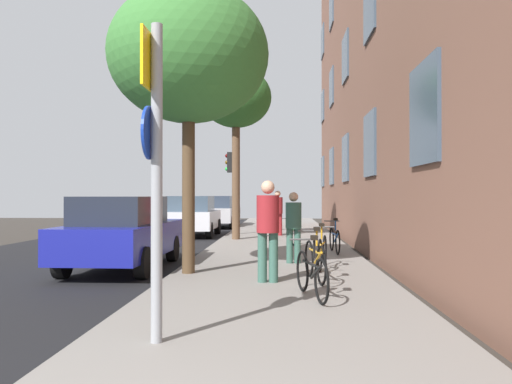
# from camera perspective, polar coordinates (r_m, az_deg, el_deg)

# --- Properties ---
(ground_plane) EXTENTS (41.80, 41.80, 0.00)m
(ground_plane) POSITION_cam_1_polar(r_m,az_deg,el_deg) (16.69, -9.62, -6.06)
(ground_plane) COLOR #332D28
(road_asphalt) EXTENTS (7.00, 38.00, 0.01)m
(road_asphalt) POSITION_cam_1_polar(r_m,az_deg,el_deg) (17.26, -16.48, -5.85)
(road_asphalt) COLOR black
(road_asphalt) RESTS_ON ground
(sidewalk) EXTENTS (4.20, 38.00, 0.12)m
(sidewalk) POSITION_cam_1_polar(r_m,az_deg,el_deg) (16.30, 2.55, -5.99)
(sidewalk) COLOR gray
(sidewalk) RESTS_ON ground
(sign_post) EXTENTS (0.15, 0.60, 3.33)m
(sign_post) POSITION_cam_1_polar(r_m,az_deg,el_deg) (5.50, -11.15, 3.86)
(sign_post) COLOR gray
(sign_post) RESTS_ON sidewalk
(traffic_light) EXTENTS (0.43, 0.24, 3.29)m
(traffic_light) POSITION_cam_1_polar(r_m,az_deg,el_deg) (20.39, -2.71, 1.67)
(traffic_light) COLOR black
(traffic_light) RESTS_ON sidewalk
(tree_near) EXTENTS (3.18, 3.18, 5.67)m
(tree_near) POSITION_cam_1_polar(r_m,az_deg,el_deg) (10.64, -7.46, 14.70)
(tree_near) COLOR #4C3823
(tree_near) RESTS_ON sidewalk
(tree_far) EXTENTS (2.49, 2.49, 6.04)m
(tree_far) POSITION_cam_1_polar(r_m,az_deg,el_deg) (18.39, -2.23, 10.18)
(tree_far) COLOR brown
(tree_far) RESTS_ON sidewalk
(bicycle_0) EXTENTS (0.52, 1.65, 0.94)m
(bicycle_0) POSITION_cam_1_polar(r_m,az_deg,el_deg) (7.85, 6.15, -8.92)
(bicycle_0) COLOR black
(bicycle_0) RESTS_ON sidewalk
(bicycle_1) EXTENTS (0.43, 1.68, 0.97)m
(bicycle_1) POSITION_cam_1_polar(r_m,az_deg,el_deg) (9.37, 6.54, -7.44)
(bicycle_1) COLOR black
(bicycle_1) RESTS_ON sidewalk
(bicycle_2) EXTENTS (0.46, 1.61, 0.96)m
(bicycle_2) POSITION_cam_1_polar(r_m,az_deg,el_deg) (10.91, 7.34, -6.48)
(bicycle_2) COLOR black
(bicycle_2) RESTS_ON sidewalk
(bicycle_3) EXTENTS (0.42, 1.66, 0.93)m
(bicycle_3) POSITION_cam_1_polar(r_m,az_deg,el_deg) (13.99, 8.68, -5.18)
(bicycle_3) COLOR black
(bicycle_3) RESTS_ON sidewalk
(bicycle_4) EXTENTS (0.42, 1.55, 0.90)m
(bicycle_4) POSITION_cam_1_polar(r_m,az_deg,el_deg) (16.28, 3.87, -4.56)
(bicycle_4) COLOR black
(bicycle_4) RESTS_ON sidewalk
(pedestrian_0) EXTENTS (0.56, 0.56, 1.80)m
(pedestrian_0) POSITION_cam_1_polar(r_m,az_deg,el_deg) (9.12, 1.32, -3.56)
(pedestrian_0) COLOR #33594C
(pedestrian_0) RESTS_ON sidewalk
(pedestrian_1) EXTENTS (0.51, 0.51, 1.61)m
(pedestrian_1) POSITION_cam_1_polar(r_m,az_deg,el_deg) (11.72, 4.17, -3.39)
(pedestrian_1) COLOR #33594C
(pedestrian_1) RESTS_ON sidewalk
(pedestrian_2) EXTENTS (0.46, 0.46, 1.71)m
(pedestrian_2) POSITION_cam_1_polar(r_m,az_deg,el_deg) (19.78, 2.41, -1.99)
(pedestrian_2) COLOR maroon
(pedestrian_2) RESTS_ON sidewalk
(car_0) EXTENTS (1.84, 4.38, 1.62)m
(car_0) POSITION_cam_1_polar(r_m,az_deg,el_deg) (11.89, -14.49, -4.28)
(car_0) COLOR navy
(car_0) RESTS_ON road_asphalt
(car_1) EXTENTS (1.95, 3.97, 1.62)m
(car_1) POSITION_cam_1_polar(r_m,az_deg,el_deg) (20.97, -7.07, -2.60)
(car_1) COLOR silver
(car_1) RESTS_ON road_asphalt
(car_2) EXTENTS (1.91, 4.15, 1.62)m
(car_2) POSITION_cam_1_polar(r_m,az_deg,el_deg) (26.46, -4.15, -2.14)
(car_2) COLOR #B7B7BC
(car_2) RESTS_ON road_asphalt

